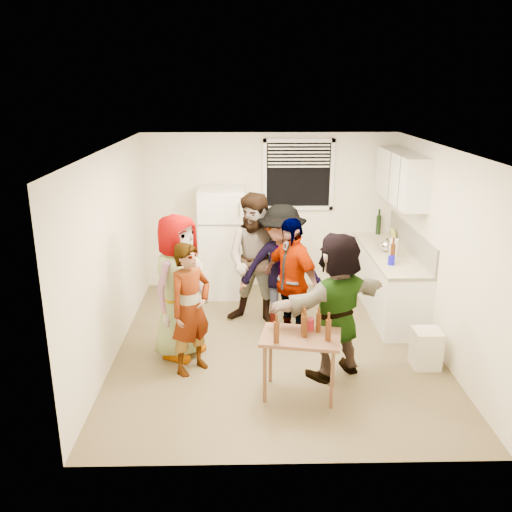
{
  "coord_description": "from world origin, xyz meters",
  "views": [
    {
      "loc": [
        -0.4,
        -6.25,
        3.2
      ],
      "look_at": [
        -0.26,
        0.21,
        1.15
      ],
      "focal_mm": 38.0,
      "sensor_mm": 36.0,
      "label": 1
    }
  ],
  "objects_px": {
    "trash_bin": "(426,347)",
    "guest_back_right": "(280,327)",
    "serving_table": "(299,394)",
    "guest_orange": "(334,373)",
    "guest_stripe": "(193,370)",
    "refrigerator": "(222,242)",
    "beer_bottle_table": "(318,332)",
    "guest_grey": "(182,353)",
    "wine_bottle": "(378,234)",
    "beer_bottle_counter": "(392,262)",
    "blue_cup": "(391,265)",
    "kettle": "(386,251)",
    "guest_black": "(289,340)",
    "guest_back_left": "(257,323)",
    "red_cup": "(310,330)"
  },
  "relations": [
    {
      "from": "beer_bottle_table",
      "to": "guest_back_right",
      "type": "height_order",
      "value": "beer_bottle_table"
    },
    {
      "from": "blue_cup",
      "to": "beer_bottle_table",
      "type": "distance_m",
      "value": 2.01
    },
    {
      "from": "beer_bottle_table",
      "to": "guest_back_right",
      "type": "xyz_separation_m",
      "value": [
        -0.29,
        1.62,
        -0.7
      ]
    },
    {
      "from": "kettle",
      "to": "guest_grey",
      "type": "xyz_separation_m",
      "value": [
        -2.84,
        -1.35,
        -0.9
      ]
    },
    {
      "from": "guest_back_left",
      "to": "guest_back_right",
      "type": "height_order",
      "value": "guest_back_left"
    },
    {
      "from": "refrigerator",
      "to": "guest_stripe",
      "type": "xyz_separation_m",
      "value": [
        -0.27,
        -2.45,
        -0.85
      ]
    },
    {
      "from": "refrigerator",
      "to": "beer_bottle_table",
      "type": "height_order",
      "value": "refrigerator"
    },
    {
      "from": "red_cup",
      "to": "guest_black",
      "type": "xyz_separation_m",
      "value": [
        -0.11,
        1.16,
        -0.7
      ]
    },
    {
      "from": "beer_bottle_counter",
      "to": "beer_bottle_table",
      "type": "distance_m",
      "value": 2.12
    },
    {
      "from": "serving_table",
      "to": "guest_orange",
      "type": "distance_m",
      "value": 0.62
    },
    {
      "from": "trash_bin",
      "to": "guest_back_right",
      "type": "relative_size",
      "value": 0.27
    },
    {
      "from": "blue_cup",
      "to": "guest_back_right",
      "type": "bearing_deg",
      "value": 179.69
    },
    {
      "from": "red_cup",
      "to": "guest_back_right",
      "type": "xyz_separation_m",
      "value": [
        -0.2,
        1.56,
        -0.7
      ]
    },
    {
      "from": "guest_stripe",
      "to": "guest_back_right",
      "type": "xyz_separation_m",
      "value": [
        1.11,
        1.15,
        0.0
      ]
    },
    {
      "from": "kettle",
      "to": "trash_bin",
      "type": "height_order",
      "value": "kettle"
    },
    {
      "from": "beer_bottle_counter",
      "to": "trash_bin",
      "type": "distance_m",
      "value": 1.4
    },
    {
      "from": "serving_table",
      "to": "beer_bottle_counter",
      "type": "bearing_deg",
      "value": 51.92
    },
    {
      "from": "blue_cup",
      "to": "red_cup",
      "type": "distance_m",
      "value": 2.02
    },
    {
      "from": "blue_cup",
      "to": "guest_back_left",
      "type": "distance_m",
      "value": 2.01
    },
    {
      "from": "beer_bottle_counter",
      "to": "guest_back_left",
      "type": "relative_size",
      "value": 0.14
    },
    {
      "from": "wine_bottle",
      "to": "guest_back_left",
      "type": "distance_m",
      "value": 2.58
    },
    {
      "from": "refrigerator",
      "to": "guest_grey",
      "type": "relative_size",
      "value": 0.95
    },
    {
      "from": "beer_bottle_table",
      "to": "guest_back_left",
      "type": "bearing_deg",
      "value": 108.85
    },
    {
      "from": "refrigerator",
      "to": "trash_bin",
      "type": "distance_m",
      "value": 3.52
    },
    {
      "from": "beer_bottle_counter",
      "to": "beer_bottle_table",
      "type": "xyz_separation_m",
      "value": [
        -1.23,
        -1.72,
        -0.2
      ]
    },
    {
      "from": "guest_back_left",
      "to": "guest_orange",
      "type": "height_order",
      "value": "guest_back_left"
    },
    {
      "from": "guest_orange",
      "to": "guest_stripe",
      "type": "bearing_deg",
      "value": -34.75
    },
    {
      "from": "kettle",
      "to": "guest_stripe",
      "type": "bearing_deg",
      "value": -145.2
    },
    {
      "from": "guest_black",
      "to": "guest_back_right",
      "type": "bearing_deg",
      "value": 155.2
    },
    {
      "from": "guest_back_right",
      "to": "guest_orange",
      "type": "xyz_separation_m",
      "value": [
        0.54,
        -1.27,
        0.0
      ]
    },
    {
      "from": "kettle",
      "to": "refrigerator",
      "type": "bearing_deg",
      "value": 165.36
    },
    {
      "from": "wine_bottle",
      "to": "red_cup",
      "type": "relative_size",
      "value": 2.39
    },
    {
      "from": "refrigerator",
      "to": "wine_bottle",
      "type": "xyz_separation_m",
      "value": [
        2.5,
        0.25,
        0.05
      ]
    },
    {
      "from": "refrigerator",
      "to": "red_cup",
      "type": "distance_m",
      "value": 3.04
    },
    {
      "from": "trash_bin",
      "to": "serving_table",
      "type": "height_order",
      "value": "trash_bin"
    },
    {
      "from": "red_cup",
      "to": "guest_orange",
      "type": "distance_m",
      "value": 0.82
    },
    {
      "from": "guest_stripe",
      "to": "refrigerator",
      "type": "bearing_deg",
      "value": 37.45
    },
    {
      "from": "refrigerator",
      "to": "guest_orange",
      "type": "distance_m",
      "value": 3.04
    },
    {
      "from": "trash_bin",
      "to": "guest_back_left",
      "type": "xyz_separation_m",
      "value": [
        -1.96,
        1.28,
        -0.25
      ]
    },
    {
      "from": "red_cup",
      "to": "guest_stripe",
      "type": "height_order",
      "value": "red_cup"
    },
    {
      "from": "kettle",
      "to": "beer_bottle_counter",
      "type": "distance_m",
      "value": 0.5
    },
    {
      "from": "kettle",
      "to": "blue_cup",
      "type": "bearing_deg",
      "value": -97.12
    },
    {
      "from": "guest_back_right",
      "to": "wine_bottle",
      "type": "bearing_deg",
      "value": 46.03
    },
    {
      "from": "serving_table",
      "to": "guest_black",
      "type": "relative_size",
      "value": 0.5
    },
    {
      "from": "refrigerator",
      "to": "beer_bottle_counter",
      "type": "relative_size",
      "value": 6.71
    },
    {
      "from": "serving_table",
      "to": "guest_orange",
      "type": "relative_size",
      "value": 0.49
    },
    {
      "from": "guest_black",
      "to": "wine_bottle",
      "type": "bearing_deg",
      "value": 103.42
    },
    {
      "from": "guest_stripe",
      "to": "trash_bin",
      "type": "bearing_deg",
      "value": -45.72
    },
    {
      "from": "wine_bottle",
      "to": "serving_table",
      "type": "distance_m",
      "value": 3.72
    },
    {
      "from": "guest_grey",
      "to": "serving_table",
      "type": "bearing_deg",
      "value": -95.39
    }
  ]
}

